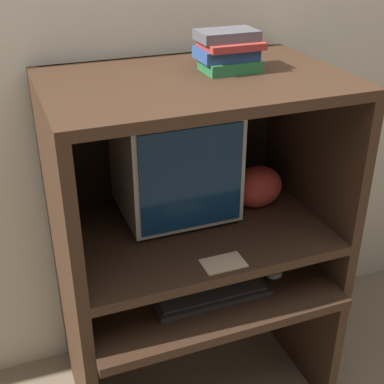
{
  "coord_description": "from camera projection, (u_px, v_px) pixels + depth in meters",
  "views": [
    {
      "loc": [
        -0.63,
        -1.27,
        1.86
      ],
      "look_at": [
        -0.01,
        0.34,
        0.95
      ],
      "focal_mm": 50.0,
      "sensor_mm": 36.0,
      "label": 1
    }
  ],
  "objects": [
    {
      "name": "crt_monitor",
      "position": [
        174.0,
        160.0,
        2.0
      ],
      "size": [
        0.41,
        0.37,
        0.43
      ],
      "color": "beige",
      "rests_on": "desk_monitor_shelf"
    },
    {
      "name": "desk_base",
      "position": [
        199.0,
        320.0,
        2.17
      ],
      "size": [
        1.01,
        0.72,
        0.6
      ],
      "color": "#382316",
      "rests_on": "ground_plane"
    },
    {
      "name": "hutch_upper",
      "position": [
        191.0,
        126.0,
        1.87
      ],
      "size": [
        1.01,
        0.67,
        0.57
      ],
      "color": "#382316",
      "rests_on": "desk_monitor_shelf"
    },
    {
      "name": "snack_bag",
      "position": [
        257.0,
        187.0,
        2.11
      ],
      "size": [
        0.21,
        0.15,
        0.17
      ],
      "color": "#BC382D",
      "rests_on": "desk_monitor_shelf"
    },
    {
      "name": "desk_monitor_shelf",
      "position": [
        195.0,
        235.0,
        2.04
      ],
      "size": [
        1.01,
        0.67,
        0.2
      ],
      "color": "#382316",
      "rests_on": "desk_base"
    },
    {
      "name": "book_stack",
      "position": [
        228.0,
        51.0,
        1.79
      ],
      "size": [
        0.21,
        0.16,
        0.13
      ],
      "color": "#236638",
      "rests_on": "hutch_upper"
    },
    {
      "name": "wall_back",
      "position": [
        159.0,
        70.0,
        2.11
      ],
      "size": [
        6.0,
        0.06,
        2.6
      ],
      "color": "beige",
      "rests_on": "ground_plane"
    },
    {
      "name": "paper_card",
      "position": [
        224.0,
        263.0,
        1.8
      ],
      "size": [
        0.15,
        0.09,
        0.0
      ],
      "color": "#CCB28C",
      "rests_on": "desk_monitor_shelf"
    },
    {
      "name": "keyboard",
      "position": [
        210.0,
        292.0,
        1.96
      ],
      "size": [
        0.43,
        0.17,
        0.03
      ],
      "color": "#2D2D30",
      "rests_on": "desk_base"
    },
    {
      "name": "mouse",
      "position": [
        275.0,
        275.0,
        2.05
      ],
      "size": [
        0.06,
        0.04,
        0.03
      ],
      "color": "#B7B7B7",
      "rests_on": "desk_base"
    }
  ]
}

